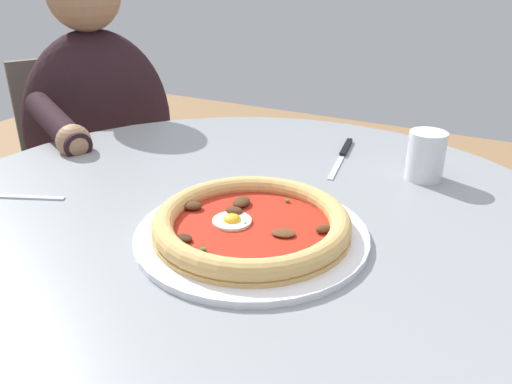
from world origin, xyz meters
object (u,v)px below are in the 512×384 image
Objects in this scene: dining_table at (240,295)px; cafe_chair_diner at (95,174)px; water_glass at (425,159)px; pizza_on_plate at (252,226)px; steak_knife at (344,152)px; fork_utensil at (14,197)px; diner_person at (109,196)px.

cafe_chair_diner is (0.75, -0.45, -0.10)m from dining_table.
dining_table is 12.51× the size of water_glass.
dining_table is 3.28× the size of pizza_on_plate.
pizza_on_plate is at bearing 89.16° from steak_knife.
water_glass is at bearing -145.84° from fork_utensil.
dining_table is 0.17m from pizza_on_plate.
cafe_chair_diner is at bearing -31.76° from diner_person.
pizza_on_plate is at bearing -170.91° from fork_utensil.
dining_table is 0.37m from steak_knife.
diner_person is (0.27, -0.48, -0.26)m from fork_utensil.
fork_utensil is at bearing 47.17° from steak_knife.
cafe_chair_diner reaches higher than fork_utensil.
pizza_on_plate is 0.84m from diner_person.
diner_person is at bearing 148.24° from cafe_chair_diner.
diner_person is at bearing -3.11° from steak_knife.
water_glass is at bearing -117.54° from pizza_on_plate.
diner_person reaches higher than cafe_chair_diner.
steak_knife is at bearing -98.07° from dining_table.
pizza_on_plate is 3.81× the size of water_glass.
water_glass is 0.18m from steak_knife.
water_glass is at bearing 162.10° from steak_knife.
water_glass is 0.90m from diner_person.
fork_utensil is (0.36, 0.10, 0.14)m from dining_table.
water_glass is 0.08× the size of diner_person.
fork_utensil is 0.19× the size of cafe_chair_diner.
dining_table is at bearing 53.52° from water_glass.
steak_knife is at bearing 172.16° from cafe_chair_diner.
water_glass is (-0.21, -0.29, 0.17)m from dining_table.
fork_utensil is at bearing 124.88° from cafe_chair_diner.
pizza_on_plate is 2.03× the size of fork_utensil.
fork_utensil is at bearing 34.16° from water_glass.
dining_table is at bearing 148.98° from cafe_chair_diner.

